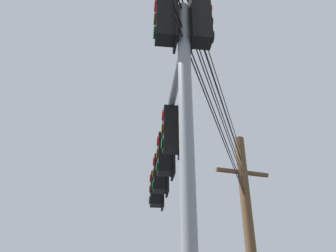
# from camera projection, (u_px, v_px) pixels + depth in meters

# --- Properties ---
(signal_mast_assembly) EXTENTS (2.67, 6.04, 7.10)m
(signal_mast_assembly) POSITION_uv_depth(u_px,v_px,m) (172.00, 143.00, 6.82)
(signal_mast_assembly) COLOR gray
(signal_mast_assembly) RESTS_ON ground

